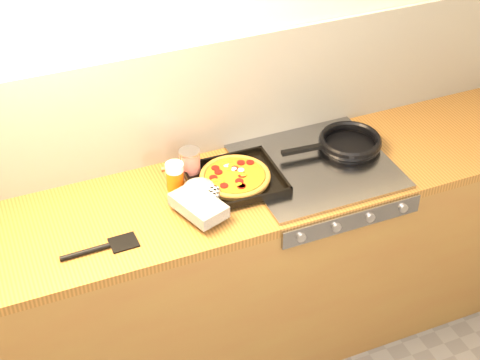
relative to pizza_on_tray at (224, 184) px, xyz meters
name	(u,v)px	position (x,y,z in m)	size (l,w,h in m)	color
room_shell	(188,104)	(-0.04, 0.30, 0.21)	(3.20, 3.20, 3.20)	white
counter_run	(217,275)	(-0.04, 0.01, -0.49)	(3.20, 0.62, 0.90)	brown
stovetop	(316,166)	(0.41, 0.01, -0.04)	(0.60, 0.56, 0.02)	gray
pizza_on_tray	(224,184)	(0.00, 0.00, 0.00)	(0.48, 0.41, 0.06)	black
frying_pan	(349,143)	(0.59, 0.07, 0.00)	(0.45, 0.29, 0.04)	black
tomato_can	(190,163)	(-0.09, 0.16, 0.02)	(0.10, 0.10, 0.12)	#AD0D12
juice_glass	(175,176)	(-0.17, 0.10, 0.02)	(0.09, 0.09, 0.12)	#EB5B0D
wooden_spoon	(203,161)	(-0.01, 0.22, -0.03)	(0.30, 0.05, 0.02)	#A77046
black_spatula	(101,248)	(-0.53, -0.14, -0.03)	(0.28, 0.09, 0.02)	black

